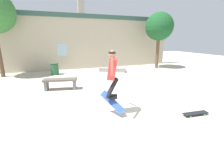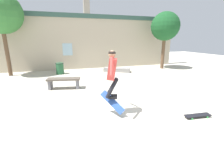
# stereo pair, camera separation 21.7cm
# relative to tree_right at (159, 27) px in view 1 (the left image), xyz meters

# --- Properties ---
(ground_plane) EXTENTS (40.00, 40.00, 0.00)m
(ground_plane) POSITION_rel_tree_right_xyz_m (-5.53, -6.42, -3.21)
(ground_plane) COLOR beige
(building_backdrop) EXTENTS (15.62, 0.52, 5.27)m
(building_backdrop) POSITION_rel_tree_right_xyz_m (-5.54, 1.90, -1.06)
(building_backdrop) COLOR #B7A88E
(building_backdrop) RESTS_ON ground_plane
(tree_right) EXTENTS (2.14, 2.14, 4.31)m
(tree_right) POSITION_rel_tree_right_xyz_m (0.00, 0.00, 0.00)
(tree_right) COLOR brown
(tree_right) RESTS_ON ground_plane
(park_bench) EXTENTS (1.57, 0.74, 0.52)m
(park_bench) POSITION_rel_tree_right_xyz_m (-7.53, -3.11, -2.84)
(park_bench) COLOR brown
(park_bench) RESTS_ON ground_plane
(skate_ledge) EXTENTS (1.93, 1.39, 0.29)m
(skate_ledge) POSITION_rel_tree_right_xyz_m (-3.91, -0.21, -3.06)
(skate_ledge) COLOR gray
(skate_ledge) RESTS_ON ground_plane
(trash_bin) EXTENTS (0.54, 0.54, 0.75)m
(trash_bin) POSITION_rel_tree_right_xyz_m (-7.83, 0.22, -2.81)
(trash_bin) COLOR #235633
(trash_bin) RESTS_ON ground_plane
(skater) EXTENTS (0.47, 1.11, 1.43)m
(skater) POSITION_rel_tree_right_xyz_m (-6.06, -6.16, -1.81)
(skater) COLOR #B23833
(skateboard_flipping) EXTENTS (0.66, 0.56, 0.65)m
(skateboard_flipping) POSITION_rel_tree_right_xyz_m (-6.08, -6.23, -2.78)
(skateboard_flipping) COLOR #2D519E
(skateboard_resting) EXTENTS (0.85, 0.29, 0.08)m
(skateboard_resting) POSITION_rel_tree_right_xyz_m (-3.65, -7.11, -3.14)
(skateboard_resting) COLOR black
(skateboard_resting) RESTS_ON ground_plane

